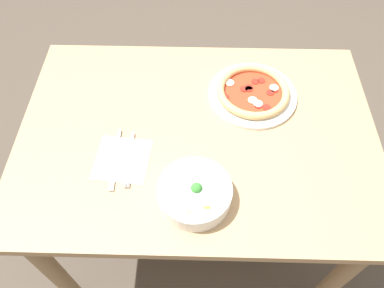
# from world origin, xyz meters

# --- Properties ---
(ground_plane) EXTENTS (8.00, 8.00, 0.00)m
(ground_plane) POSITION_xyz_m (0.00, 0.00, 0.00)
(ground_plane) COLOR #4C4238
(dining_table) EXTENTS (1.15, 0.81, 0.74)m
(dining_table) POSITION_xyz_m (0.00, 0.00, 0.63)
(dining_table) COLOR tan
(dining_table) RESTS_ON ground_plane
(pizza) EXTENTS (0.30, 0.30, 0.04)m
(pizza) POSITION_xyz_m (-0.18, -0.16, 0.76)
(pizza) COLOR white
(pizza) RESTS_ON dining_table
(bowl) EXTENTS (0.21, 0.21, 0.07)m
(bowl) POSITION_xyz_m (0.00, 0.24, 0.77)
(bowl) COLOR white
(bowl) RESTS_ON dining_table
(napkin) EXTENTS (0.17, 0.17, 0.00)m
(napkin) POSITION_xyz_m (0.23, 0.11, 0.74)
(napkin) COLOR white
(napkin) RESTS_ON dining_table
(fork) EXTENTS (0.02, 0.20, 0.00)m
(fork) POSITION_xyz_m (0.20, 0.11, 0.75)
(fork) COLOR silver
(fork) RESTS_ON napkin
(knife) EXTENTS (0.02, 0.22, 0.01)m
(knife) POSITION_xyz_m (0.25, 0.10, 0.75)
(knife) COLOR silver
(knife) RESTS_ON napkin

